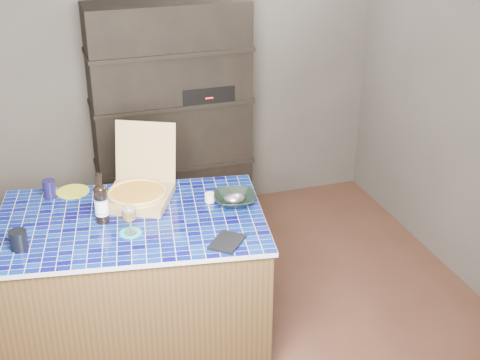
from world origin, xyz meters
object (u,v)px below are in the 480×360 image
object	(u,v)px
dvd_case	(227,242)
mead_bottle	(101,203)
kitchen_island	(136,280)
bowl	(235,199)
wine_glass	(129,213)
pizza_box	(138,191)

from	to	relation	value
dvd_case	mead_bottle	bearing A→B (deg)	-175.76
kitchen_island	bowl	world-z (taller)	bowl
kitchen_island	wine_glass	distance (m)	0.57
wine_glass	kitchen_island	bearing A→B (deg)	79.81
pizza_box	kitchen_island	bearing A→B (deg)	-84.50
mead_bottle	wine_glass	world-z (taller)	mead_bottle
pizza_box	mead_bottle	world-z (taller)	pizza_box
dvd_case	bowl	size ratio (longest dim) A/B	0.82
dvd_case	pizza_box	bearing A→B (deg)	159.76
bowl	mead_bottle	bearing A→B (deg)	178.12
kitchen_island	mead_bottle	bearing A→B (deg)	-179.21
pizza_box	wine_glass	bearing A→B (deg)	-80.34
kitchen_island	dvd_case	size ratio (longest dim) A/B	8.19
mead_bottle	bowl	size ratio (longest dim) A/B	1.23
kitchen_island	mead_bottle	size ratio (longest dim) A/B	5.47
pizza_box	wine_glass	size ratio (longest dim) A/B	3.29
mead_bottle	kitchen_island	bearing A→B (deg)	-8.38
pizza_box	mead_bottle	size ratio (longest dim) A/B	1.92
kitchen_island	wine_glass	xyz separation A→B (m)	(-0.03, -0.16, 0.55)
pizza_box	dvd_case	xyz separation A→B (m)	(0.37, -0.66, -0.05)
mead_bottle	bowl	xyz separation A→B (m)	(0.78, -0.03, -0.09)
kitchen_island	bowl	distance (m)	0.77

